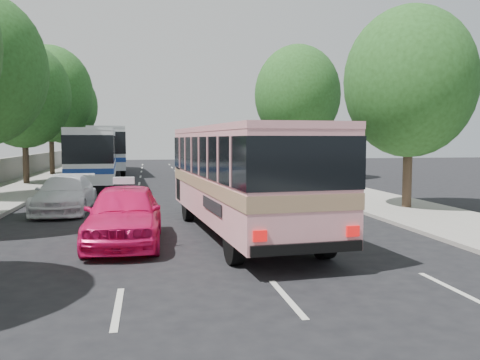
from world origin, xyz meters
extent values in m
plane|color=black|center=(0.00, 0.00, 0.00)|extent=(120.00, 120.00, 0.00)
cube|color=#9E998E|center=(-8.50, 20.00, 0.07)|extent=(4.00, 90.00, 0.15)
cube|color=#9E998E|center=(8.50, 20.00, 0.06)|extent=(4.00, 90.00, 0.12)
cylinder|color=#38281E|center=(-8.60, 22.00, 1.75)|extent=(0.36, 0.36, 3.50)
ellipsoid|color=#22481A|center=(-8.60, 22.00, 5.43)|extent=(5.52, 5.52, 6.35)
sphere|color=#22481A|center=(-8.20, 21.70, 6.53)|extent=(3.59, 3.59, 3.59)
cylinder|color=#38281E|center=(-8.50, 30.00, 2.00)|extent=(0.36, 0.36, 3.99)
ellipsoid|color=#22481A|center=(-8.50, 30.00, 6.20)|extent=(6.30, 6.30, 7.24)
sphere|color=#22481A|center=(-8.10, 29.70, 7.46)|extent=(4.09, 4.09, 4.09)
cylinder|color=#38281E|center=(-8.70, 38.00, 1.86)|extent=(0.36, 0.36, 3.72)
ellipsoid|color=#22481A|center=(-8.70, 38.00, 5.78)|extent=(5.88, 5.88, 6.76)
sphere|color=#22481A|center=(-8.30, 37.70, 6.96)|extent=(3.82, 3.82, 3.82)
cylinder|color=#38281E|center=(8.70, 8.00, 1.61)|extent=(0.36, 0.36, 3.23)
ellipsoid|color=#22481A|center=(8.70, 8.00, 5.01)|extent=(5.10, 5.10, 5.87)
sphere|color=#22481A|center=(9.10, 7.70, 6.04)|extent=(3.32, 3.31, 3.31)
cylinder|color=#38281E|center=(9.00, 24.00, 1.90)|extent=(0.36, 0.36, 3.80)
ellipsoid|color=#22481A|center=(9.00, 24.00, 5.90)|extent=(6.00, 6.00, 6.90)
sphere|color=#22481A|center=(9.40, 23.70, 7.10)|extent=(3.90, 3.90, 3.90)
cube|color=pink|center=(1.30, 4.00, 1.83)|extent=(3.28, 10.03, 2.64)
cube|color=#9E7A59|center=(1.30, 4.00, 1.53)|extent=(3.32, 10.06, 0.35)
cube|color=black|center=(1.30, 4.00, 2.32)|extent=(3.33, 10.07, 1.09)
cube|color=pink|center=(1.30, 4.00, 3.08)|extent=(3.30, 10.06, 0.16)
cylinder|color=black|center=(-0.03, 6.86, 0.51)|extent=(0.38, 1.05, 1.03)
cylinder|color=black|center=(2.13, 7.04, 0.51)|extent=(0.38, 1.05, 1.03)
cylinder|color=black|center=(0.50, 0.57, 0.51)|extent=(0.38, 1.05, 1.03)
cylinder|color=black|center=(2.66, 0.75, 0.51)|extent=(0.38, 1.05, 1.03)
imported|color=#ED1462|center=(-2.00, 3.26, 0.81)|extent=(2.08, 4.80, 1.61)
imported|color=white|center=(-4.50, 9.73, 0.70)|extent=(2.08, 4.85, 1.39)
cube|color=white|center=(-4.50, 20.79, 1.94)|extent=(2.93, 11.34, 2.86)
cube|color=black|center=(-4.50, 20.79, 2.29)|extent=(2.98, 11.37, 1.40)
cube|color=navy|center=(-4.50, 20.79, 1.22)|extent=(2.97, 11.36, 0.28)
cube|color=white|center=(-4.50, 20.79, 3.30)|extent=(2.95, 11.36, 0.13)
cylinder|color=black|center=(-5.72, 24.29, 0.51)|extent=(0.35, 1.04, 1.03)
cylinder|color=black|center=(-3.63, 24.39, 0.51)|extent=(0.35, 1.04, 1.03)
cylinder|color=black|center=(-5.35, 16.81, 0.51)|extent=(0.35, 1.04, 1.03)
cylinder|color=black|center=(-3.27, 16.91, 0.51)|extent=(0.35, 1.04, 1.03)
cube|color=silver|center=(-4.68, 32.19, 2.15)|extent=(3.61, 12.61, 3.16)
cube|color=black|center=(-4.68, 32.19, 2.54)|extent=(3.66, 12.65, 1.56)
cube|color=navy|center=(-4.68, 32.19, 1.35)|extent=(3.65, 12.63, 0.31)
cube|color=silver|center=(-4.68, 32.19, 3.66)|extent=(3.63, 12.63, 0.15)
cylinder|color=black|center=(-6.16, 36.03, 0.57)|extent=(0.42, 1.16, 1.14)
cylinder|color=black|center=(-3.82, 36.21, 0.57)|extent=(0.42, 1.16, 1.14)
cylinder|color=black|center=(-5.51, 27.76, 0.57)|extent=(0.42, 1.16, 1.14)
cylinder|color=black|center=(-3.17, 27.94, 0.57)|extent=(0.42, 1.16, 1.14)
cube|color=silver|center=(-2.00, 3.26, 1.70)|extent=(0.56, 0.20, 0.18)
camera|label=1|loc=(-1.38, -10.43, 2.79)|focal=38.00mm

